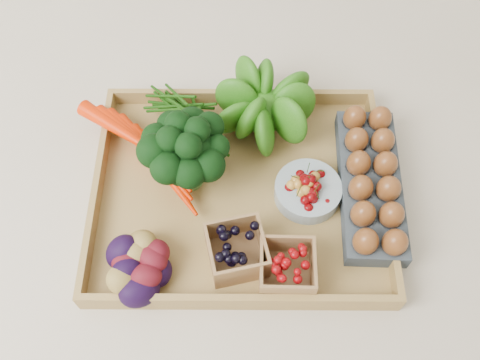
{
  "coord_description": "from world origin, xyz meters",
  "views": [
    {
      "loc": [
        0.0,
        -0.5,
        0.91
      ],
      "look_at": [
        0.0,
        0.0,
        0.06
      ],
      "focal_mm": 40.0,
      "sensor_mm": 36.0,
      "label": 1
    }
  ],
  "objects_px": {
    "tray": "(240,194)",
    "cherry_bowl": "(308,191)",
    "egg_carton": "(370,185)",
    "broccoli": "(188,163)"
  },
  "relations": [
    {
      "from": "egg_carton",
      "to": "tray",
      "type": "bearing_deg",
      "value": -176.54
    },
    {
      "from": "tray",
      "to": "broccoli",
      "type": "bearing_deg",
      "value": 165.58
    },
    {
      "from": "broccoli",
      "to": "cherry_bowl",
      "type": "bearing_deg",
      "value": -8.11
    },
    {
      "from": "tray",
      "to": "cherry_bowl",
      "type": "height_order",
      "value": "cherry_bowl"
    },
    {
      "from": "egg_carton",
      "to": "cherry_bowl",
      "type": "bearing_deg",
      "value": -171.45
    },
    {
      "from": "broccoli",
      "to": "cherry_bowl",
      "type": "relative_size",
      "value": 1.3
    },
    {
      "from": "tray",
      "to": "egg_carton",
      "type": "height_order",
      "value": "egg_carton"
    },
    {
      "from": "cherry_bowl",
      "to": "egg_carton",
      "type": "height_order",
      "value": "egg_carton"
    },
    {
      "from": "cherry_bowl",
      "to": "egg_carton",
      "type": "bearing_deg",
      "value": 6.64
    },
    {
      "from": "cherry_bowl",
      "to": "broccoli",
      "type": "bearing_deg",
      "value": 171.89
    }
  ]
}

